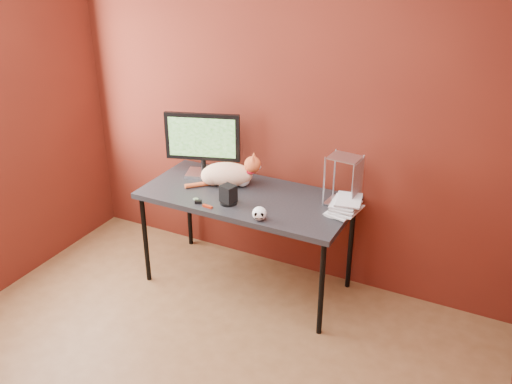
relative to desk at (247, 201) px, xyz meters
The scene contains 11 objects.
room 1.57m from the desk, 83.75° to the right, with size 3.52×3.52×2.61m.
desk is the anchor object (origin of this frame).
monitor 0.58m from the desk, 159.82° to the left, with size 0.54×0.25×0.49m.
cat 0.26m from the desk, 157.20° to the left, with size 0.50×0.35×0.26m.
skull_mug 0.39m from the desk, 49.91° to the right, with size 0.10×0.10×0.09m.
speaker 0.21m from the desk, 105.66° to the right, with size 0.12×0.12×0.14m.
book_stack 0.88m from the desk, ahead, with size 0.21×0.26×1.13m.
wire_rack 0.71m from the desk, 14.85° to the left, with size 0.22×0.18×0.35m.
pocket_knife 0.33m from the desk, 117.01° to the right, with size 0.07×0.02×0.01m, color #A0230C.
black_gadget 0.36m from the desk, 131.46° to the right, with size 0.05×0.03×0.02m, color black.
washer 0.37m from the desk, 142.46° to the right, with size 0.04×0.04×0.00m, color silver.
Camera 1 is at (1.54, -1.84, 2.53)m, focal length 40.00 mm.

